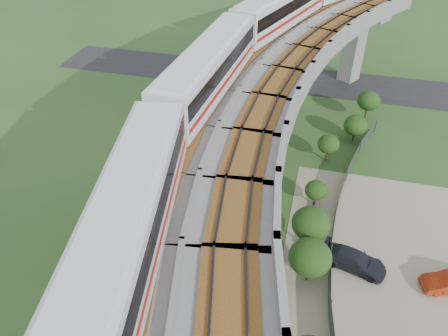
{
  "coord_description": "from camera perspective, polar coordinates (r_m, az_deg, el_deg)",
  "views": [
    {
      "loc": [
        6.11,
        -23.5,
        25.5
      ],
      "look_at": [
        0.37,
        -0.52,
        7.5
      ],
      "focal_mm": 35.0,
      "sensor_mm": 36.0,
      "label": 1
    }
  ],
  "objects": [
    {
      "name": "fence",
      "position": [
        34.32,
        15.89,
        -10.82
      ],
      "size": [
        3.87,
        38.73,
        1.5
      ],
      "color": "#2D382D",
      "rests_on": "ground"
    },
    {
      "name": "tree_4",
      "position": [
        33.22,
        11.28,
        -7.14
      ],
      "size": [
        2.89,
        2.89,
        3.88
      ],
      "color": "#382314",
      "rests_on": "ground"
    },
    {
      "name": "metro_train",
      "position": [
        37.2,
        6.02,
        16.28
      ],
      "size": [
        16.92,
        60.25,
        3.64
      ],
      "color": "silver",
      "rests_on": "ground"
    },
    {
      "name": "tree_1",
      "position": [
        47.06,
        16.8,
        5.34
      ],
      "size": [
        2.43,
        2.43,
        2.88
      ],
      "color": "#382314",
      "rests_on": "ground"
    },
    {
      "name": "ground",
      "position": [
        35.21,
        -0.39,
        -9.17
      ],
      "size": [
        160.0,
        160.0,
        0.0
      ],
      "primitive_type": "plane",
      "color": "#2A4B1E",
      "rests_on": "ground"
    },
    {
      "name": "tree_0",
      "position": [
        50.75,
        18.38,
        8.33
      ],
      "size": [
        2.48,
        2.48,
        3.58
      ],
      "color": "#382314",
      "rests_on": "ground"
    },
    {
      "name": "dirt_lot",
      "position": [
        34.26,
        22.87,
        -14.92
      ],
      "size": [
        18.0,
        26.0,
        0.04
      ],
      "primitive_type": "cube",
      "color": "gray",
      "rests_on": "ground"
    },
    {
      "name": "tree_3",
      "position": [
        37.8,
        11.94,
        -2.84
      ],
      "size": [
        1.91,
        1.91,
        2.48
      ],
      "color": "#382314",
      "rests_on": "ground"
    },
    {
      "name": "tree_5",
      "position": [
        31.25,
        11.18,
        -11.38
      ],
      "size": [
        3.01,
        3.01,
        3.69
      ],
      "color": "#382314",
      "rests_on": "ground"
    },
    {
      "name": "asphalt_road",
      "position": [
        59.57,
        6.93,
        11.64
      ],
      "size": [
        60.0,
        8.0,
        0.03
      ],
      "primitive_type": "cube",
      "color": "#232326",
      "rests_on": "ground"
    },
    {
      "name": "viaduct",
      "position": [
        28.77,
        6.98,
        2.06
      ],
      "size": [
        19.58,
        73.98,
        11.4
      ],
      "color": "#99968E",
      "rests_on": "ground"
    },
    {
      "name": "tree_2",
      "position": [
        43.24,
        13.49,
        3.04
      ],
      "size": [
        2.11,
        2.11,
        2.82
      ],
      "color": "#382314",
      "rests_on": "ground"
    },
    {
      "name": "car_dark",
      "position": [
        34.1,
        16.61,
        -11.45
      ],
      "size": [
        5.07,
        3.06,
        1.37
      ],
      "primitive_type": "imported",
      "rotation": [
        0.0,
        0.0,
        1.31
      ],
      "color": "black",
      "rests_on": "dirt_lot"
    }
  ]
}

